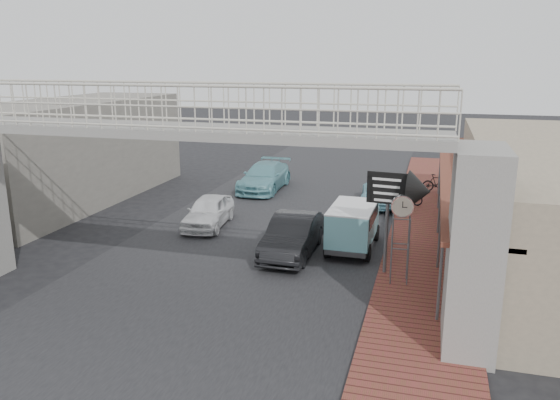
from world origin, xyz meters
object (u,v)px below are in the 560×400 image
Objects in this scene: street_clock at (402,210)px; motorcycle_far at (437,183)px; dark_sedan at (293,235)px; angkot_far at (264,177)px; white_hatchback at (208,211)px; arrow_sign at (416,192)px; angkot_van at (353,221)px; motorcycle_near at (407,195)px; angkot_curb at (382,193)px.

motorcycle_far is at bearing 79.94° from street_clock.
motorcycle_far is 13.16m from street_clock.
dark_sedan is 10.38m from angkot_far.
dark_sedan reaches higher than motorcycle_far.
white_hatchback is 12.89m from motorcycle_far.
street_clock is at bearing -116.68° from arrow_sign.
motorcycle_near is (1.61, 7.01, -0.57)m from angkot_van.
white_hatchback is 4.98m from dark_sedan.
angkot_van is at bearing -54.48° from angkot_far.
motorcycle_near is (8.00, 5.76, -0.12)m from white_hatchback.
angkot_curb is (6.79, 5.64, -0.07)m from white_hatchback.
street_clock reaches higher than motorcycle_near.
angkot_far is 1.43× the size of arrow_sign.
motorcycle_near is 10.13m from street_clock.
white_hatchback reaches higher than motorcycle_near.
arrow_sign is (2.25, -2.40, 1.83)m from angkot_van.
angkot_curb is 9.75m from arrow_sign.
dark_sedan is 1.56× the size of street_clock.
angkot_far is at bearing 93.01° from motorcycle_far.
arrow_sign is (-0.78, -12.43, 2.35)m from motorcycle_far.
motorcycle_near is 9.72m from arrow_sign.
white_hatchback is 1.36× the size of street_clock.
dark_sedan is 8.40m from angkot_curb.
angkot_van is (-0.40, -6.88, 0.51)m from angkot_curb.
angkot_curb is 4.11m from motorcycle_far.
arrow_sign is (8.65, -3.64, 2.27)m from white_hatchback.
street_clock is (8.29, -4.18, 1.79)m from white_hatchback.
angkot_curb is 2.67× the size of motorcycle_far.
motorcycle_near is at bearing 65.53° from dark_sedan.
angkot_far is at bearing 81.75° from white_hatchback.
white_hatchback is 9.65m from arrow_sign.
motorcycle_near is at bearing 147.59° from motorcycle_far.
angkot_van reaches higher than motorcycle_near.
white_hatchback is at bearing 34.84° from angkot_curb.
street_clock reaches higher than white_hatchback.
motorcycle_near is at bearing 86.62° from street_clock.
dark_sedan is at bearing 148.41° from motorcycle_far.
angkot_far is 3.18× the size of motorcycle_far.
street_clock is at bearing 167.78° from motorcycle_far.
white_hatchback is 0.91× the size of angkot_curb.
dark_sedan is 4.65m from street_clock.
dark_sedan reaches higher than angkot_curb.
angkot_far is at bearing 134.01° from arrow_sign.
dark_sedan is 2.79× the size of motorcycle_far.
motorcycle_far is (3.03, 10.04, -0.52)m from angkot_van.
motorcycle_near is (7.73, -1.38, -0.20)m from angkot_far.
white_hatchback is at bearing 163.34° from arrow_sign.
white_hatchback is at bearing 150.70° from dark_sedan.
motorcycle_far is 0.56× the size of street_clock.
white_hatchback is 0.87× the size of dark_sedan.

